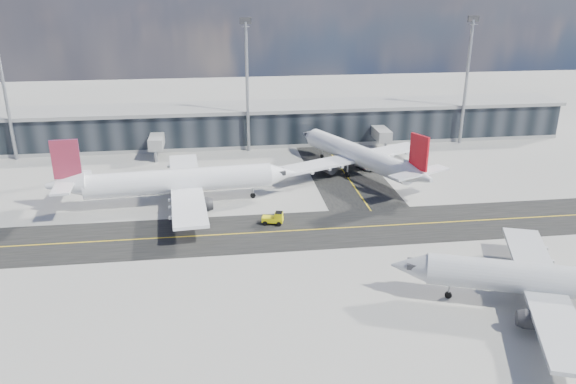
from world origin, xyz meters
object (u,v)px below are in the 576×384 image
at_px(airliner_redtail, 359,155).
at_px(airliner_near, 558,282).
at_px(baggage_tug, 275,218).
at_px(airliner_af, 176,181).
at_px(service_van, 366,165).

distance_m(airliner_redtail, airliner_near, 51.91).
bearing_deg(airliner_near, baggage_tug, 65.92).
relative_size(airliner_af, baggage_tug, 11.68).
distance_m(airliner_redtail, baggage_tug, 29.37).
bearing_deg(baggage_tug, service_van, 154.55).
bearing_deg(airliner_af, baggage_tug, 51.12).
height_order(airliner_redtail, service_van, airliner_redtail).
xyz_separation_m(airliner_redtail, service_van, (2.49, 3.23, -3.10)).
relative_size(airliner_redtail, baggage_tug, 10.45).
xyz_separation_m(airliner_af, airliner_near, (45.47, -39.43, -0.39)).
xyz_separation_m(airliner_af, baggage_tug, (15.70, -10.77, -3.07)).
relative_size(airliner_redtail, airliner_near, 1.02).
xyz_separation_m(baggage_tug, service_van, (21.58, 25.38, -0.27)).
bearing_deg(airliner_af, service_van, 106.96).
bearing_deg(airliner_near, airliner_redtail, 31.71).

